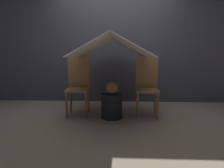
# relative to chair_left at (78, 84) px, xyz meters

# --- Properties ---
(ground_plane) EXTENTS (8.80, 8.80, 0.00)m
(ground_plane) POSITION_rel_chair_left_xyz_m (0.60, -0.16, -0.55)
(ground_plane) COLOR gray
(wall_back) EXTENTS (7.00, 0.05, 2.50)m
(wall_back) POSITION_rel_chair_left_xyz_m (0.60, 0.92, 0.70)
(wall_back) COLOR #3D3D47
(wall_back) RESTS_ON ground_plane
(chair_left) EXTENTS (0.40, 0.40, 1.02)m
(chair_left) POSITION_rel_chair_left_xyz_m (0.00, 0.00, 0.00)
(chair_left) COLOR brown
(chair_left) RESTS_ON ground_plane
(chair_right) EXTENTS (0.41, 0.41, 1.02)m
(chair_right) POSITION_rel_chair_left_xyz_m (1.20, -0.00, 0.00)
(chair_right) COLOR brown
(chair_right) RESTS_ON ground_plane
(sheet_canopy) EXTENTS (1.19, 1.40, 0.33)m
(sheet_canopy) POSITION_rel_chair_left_xyz_m (0.60, -0.08, 0.64)
(sheet_canopy) COLOR silver
(person_front) EXTENTS (0.35, 0.35, 0.61)m
(person_front) POSITION_rel_chair_left_xyz_m (0.60, -0.17, -0.30)
(person_front) COLOR black
(person_front) RESTS_ON ground_plane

